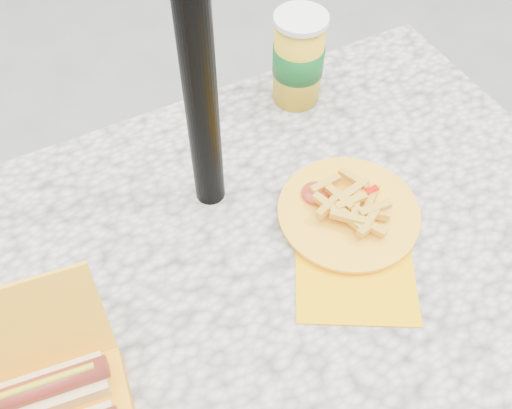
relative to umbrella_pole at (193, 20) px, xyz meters
name	(u,v)px	position (x,y,z in m)	size (l,w,h in m)	color
picnic_table	(253,296)	(0.00, -0.16, -0.46)	(1.20, 0.80, 0.75)	beige
umbrella_pole	(193,20)	(0.00, 0.00, 0.00)	(0.05, 0.05, 2.20)	black
fries_plate	(348,216)	(0.18, -0.16, -0.34)	(0.29, 0.34, 0.05)	#FFB100
soda_cup	(298,59)	(0.25, 0.15, -0.26)	(0.10, 0.10, 0.19)	gold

